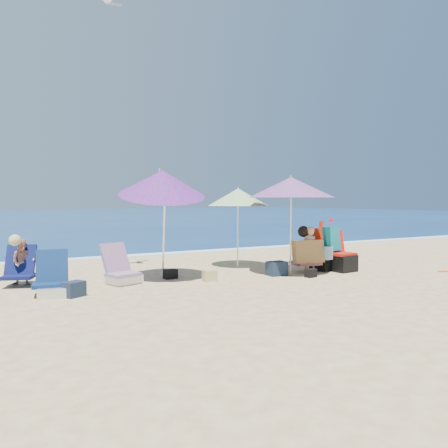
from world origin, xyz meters
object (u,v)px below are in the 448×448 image
camp_chair_left (342,259)px  person_left (22,262)px  person_center (308,250)px  chair_rainbow (122,273)px  chair_navy (53,284)px  furled_umbrella (323,239)px  umbrella_blue (162,183)px  umbrella_striped (238,197)px  umbrella_turquoise (291,187)px  camp_chair_right (325,254)px

camp_chair_left → person_left: person_left is taller
person_center → chair_rainbow: bearing=169.1°
person_center → person_left: size_ratio=1.06×
chair_navy → person_left: bearing=107.3°
furled_umbrella → person_center: 1.10m
chair_rainbow → person_left: size_ratio=0.87×
camp_chair_left → person_center: size_ratio=0.89×
chair_rainbow → camp_chair_left: camp_chair_left is taller
chair_rainbow → person_left: (-1.69, 0.70, 0.24)m
umbrella_blue → umbrella_striped: bearing=19.3°
person_center → chair_navy: bearing=177.4°
furled_umbrella → camp_chair_left: furled_umbrella is taller
umbrella_striped → camp_chair_left: size_ratio=2.09×
chair_rainbow → furled_umbrella: bearing=-2.3°
chair_navy → person_center: person_center is taller
chair_navy → umbrella_turquoise: bearing=-2.3°
umbrella_striped → chair_navy: size_ratio=2.42×
umbrella_striped → camp_chair_right: umbrella_striped is taller
umbrella_blue → person_left: (-2.51, 0.76, -1.50)m
furled_umbrella → chair_rainbow: bearing=177.7°
chair_rainbow → umbrella_striped: bearing=13.4°
furled_umbrella → camp_chair_right: 0.65m
chair_navy → camp_chair_left: camp_chair_left is taller
camp_chair_right → person_left: camp_chair_right is taller
umbrella_striped → furled_umbrella: bearing=-26.4°
umbrella_blue → camp_chair_right: umbrella_blue is taller
chair_rainbow → umbrella_turquoise: bearing=-11.6°
chair_rainbow → person_left: person_left is taller
camp_chair_left → chair_rainbow: bearing=168.6°
umbrella_striped → camp_chair_right: 2.42m
chair_rainbow → person_center: 4.03m
umbrella_turquoise → chair_navy: bearing=177.7°
umbrella_striped → chair_rainbow: umbrella_striped is taller
chair_rainbow → camp_chair_right: (4.54, -0.65, 0.16)m
chair_rainbow → person_center: size_ratio=0.82×
umbrella_blue → person_left: bearing=163.3°
umbrella_blue → camp_chair_left: (3.93, -0.91, -1.67)m
chair_navy → umbrella_striped: bearing=16.0°
umbrella_striped → camp_chair_left: bearing=-44.3°
umbrella_blue → camp_chair_right: size_ratio=2.36×
chair_navy → person_center: 5.27m
umbrella_blue → chair_navy: size_ratio=3.00×
umbrella_turquoise → umbrella_striped: bearing=107.8°
umbrella_turquoise → furled_umbrella: bearing=20.8°
chair_rainbow → person_center: (3.95, -0.76, 0.30)m
person_left → chair_navy: bearing=-72.7°
chair_navy → camp_chair_right: bearing=-1.3°
furled_umbrella → chair_rainbow: (-4.88, 0.19, -0.46)m
furled_umbrella → camp_chair_left: (-0.12, -0.77, -0.39)m
person_left → umbrella_striped: bearing=0.2°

